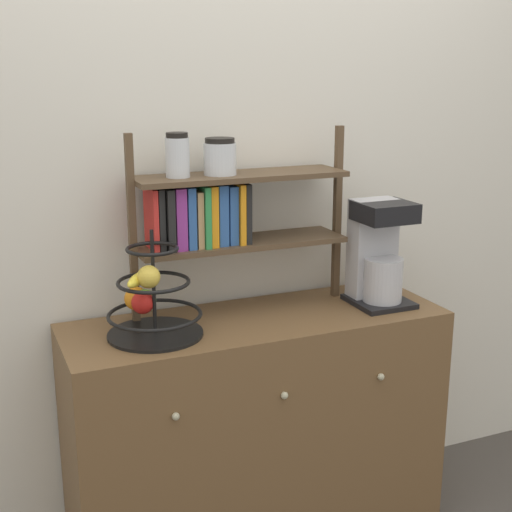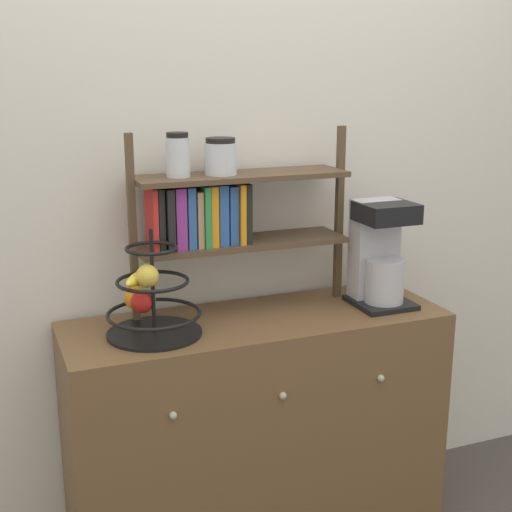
# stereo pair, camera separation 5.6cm
# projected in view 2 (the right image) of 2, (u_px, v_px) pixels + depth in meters

# --- Properties ---
(wall_back) EXTENTS (7.00, 0.05, 2.60)m
(wall_back) POSITION_uv_depth(u_px,v_px,m) (229.00, 170.00, 2.51)
(wall_back) COLOR silver
(wall_back) RESTS_ON ground_plane
(sideboard) EXTENTS (1.29, 0.45, 0.83)m
(sideboard) POSITION_uv_depth(u_px,v_px,m) (257.00, 430.00, 2.50)
(sideboard) COLOR brown
(sideboard) RESTS_ON ground_plane
(coffee_maker) EXTENTS (0.20, 0.21, 0.37)m
(coffee_maker) POSITION_uv_depth(u_px,v_px,m) (380.00, 254.00, 2.50)
(coffee_maker) COLOR black
(coffee_maker) RESTS_ON sideboard
(fruit_stand) EXTENTS (0.30, 0.30, 0.34)m
(fruit_stand) POSITION_uv_depth(u_px,v_px,m) (149.00, 301.00, 2.22)
(fruit_stand) COLOR black
(fruit_stand) RESTS_ON sideboard
(shelf_hutch) EXTENTS (0.77, 0.20, 0.62)m
(shelf_hutch) POSITION_uv_depth(u_px,v_px,m) (215.00, 206.00, 2.36)
(shelf_hutch) COLOR brown
(shelf_hutch) RESTS_ON sideboard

